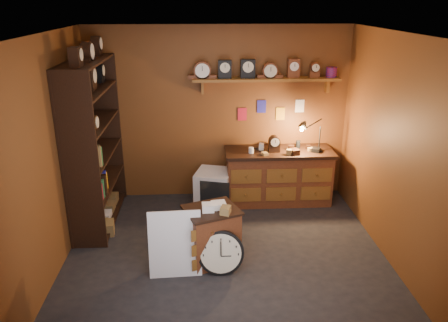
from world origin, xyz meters
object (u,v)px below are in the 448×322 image
workbench (278,173)px  shelving_unit (91,138)px  big_round_clock (221,253)px  low_cabinet (212,233)px

workbench → shelving_unit: bearing=-169.6°
shelving_unit → workbench: bearing=10.4°
shelving_unit → big_round_clock: 2.43m
shelving_unit → low_cabinet: shelving_unit is taller
low_cabinet → big_round_clock: (0.10, -0.27, -0.12)m
shelving_unit → workbench: size_ratio=1.54×
big_round_clock → shelving_unit: bearing=140.3°
low_cabinet → big_round_clock: size_ratio=1.46×
workbench → low_cabinet: workbench is taller
workbench → low_cabinet: size_ratio=2.11×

